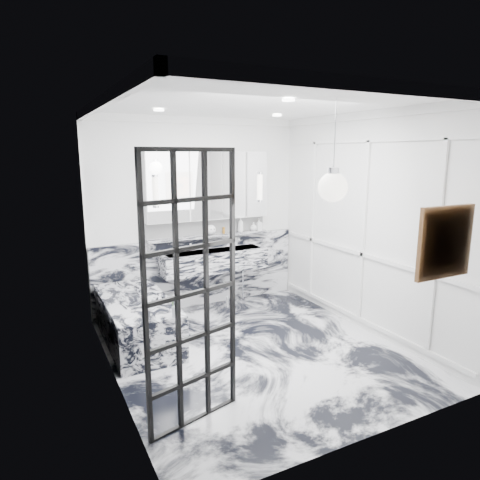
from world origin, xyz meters
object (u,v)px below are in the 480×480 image
trough_sink (214,260)px  mirror_cabinet (208,186)px  crittall_door (192,294)px  bathtub (137,320)px

trough_sink → mirror_cabinet: 1.10m
crittall_door → trough_sink: size_ratio=1.45×
crittall_door → trough_sink: 2.83m
crittall_door → trough_sink: crittall_door is taller
trough_sink → bathtub: 1.55m
trough_sink → crittall_door: bearing=-117.0°
bathtub → crittall_door: bearing=-88.1°
mirror_cabinet → bathtub: bearing=-147.9°
trough_sink → mirror_cabinet: (-0.00, 0.17, 1.09)m
crittall_door → bathtub: 2.03m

